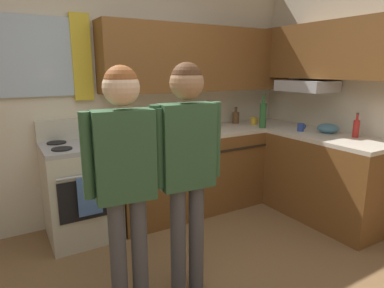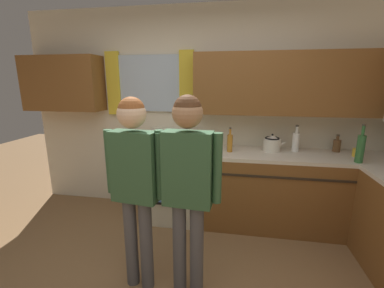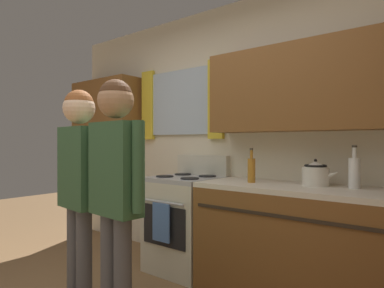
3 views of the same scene
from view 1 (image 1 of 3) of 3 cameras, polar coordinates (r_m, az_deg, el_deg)
back_wall_unit at (r=3.47m, az=-14.20°, el=10.47°), size 4.60×0.42×2.60m
kitchen_counter_run at (r=3.77m, az=9.86°, el=-4.55°), size 2.29×1.85×0.90m
stove_oven at (r=3.30m, az=-18.64°, el=-7.37°), size 0.62×0.67×1.10m
bottle_wine_green at (r=3.88m, az=12.15°, el=4.95°), size 0.08×0.08×0.39m
bottle_oil_amber at (r=3.34m, az=-6.96°, el=3.13°), size 0.06×0.06×0.29m
bottle_sauce_red at (r=3.67m, az=26.47°, el=2.48°), size 0.06×0.06×0.25m
bottle_milk_white at (r=3.82m, az=2.62°, el=4.62°), size 0.08×0.08×0.31m
bottle_squat_brown at (r=4.15m, az=7.56°, el=4.60°), size 0.08×0.08×0.21m
mug_mustard_yellow at (r=4.12m, az=10.66°, el=3.97°), size 0.12×0.08×0.09m
mug_cobalt_blue at (r=3.80m, az=18.30°, el=2.76°), size 0.11×0.07×0.08m
stovetop_kettle at (r=3.66m, az=-0.69°, el=3.88°), size 0.27×0.20×0.21m
mixing_bowl at (r=3.80m, az=22.42°, el=2.49°), size 0.22×0.22×0.10m
adult_left at (r=2.04m, az=-11.52°, el=-3.63°), size 0.49×0.22×1.59m
adult_in_plaid at (r=2.18m, az=-0.87°, el=-1.91°), size 0.50×0.22×1.61m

